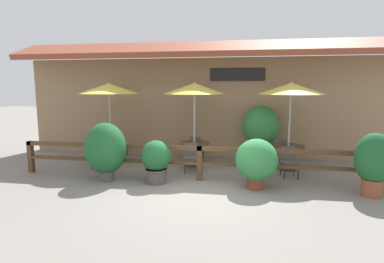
% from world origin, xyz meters
% --- Properties ---
extents(ground_plane, '(60.00, 60.00, 0.00)m').
position_xyz_m(ground_plane, '(0.00, 0.00, 0.00)').
color(ground_plane, gray).
extents(building_facade, '(14.28, 1.49, 4.23)m').
position_xyz_m(building_facade, '(0.00, 4.10, 2.16)').
color(building_facade, '#997A56').
rests_on(building_facade, ground).
extents(patio_railing, '(10.40, 0.14, 0.95)m').
position_xyz_m(patio_railing, '(0.00, 1.05, 0.70)').
color(patio_railing, brown).
rests_on(patio_railing, ground).
extents(patio_umbrella_near, '(1.97, 1.97, 2.72)m').
position_xyz_m(patio_umbrella_near, '(-3.26, 2.60, 2.50)').
color(patio_umbrella_near, '#B7B2A8').
rests_on(patio_umbrella_near, ground).
extents(dining_table_near, '(0.99, 0.99, 0.77)m').
position_xyz_m(dining_table_near, '(-3.26, 2.60, 0.62)').
color(dining_table_near, '#4C3826').
rests_on(dining_table_near, ground).
extents(chair_near_streetside, '(0.46, 0.46, 0.86)m').
position_xyz_m(chair_near_streetside, '(-3.24, 1.82, 0.48)').
color(chair_near_streetside, '#514C47').
rests_on(chair_near_streetside, ground).
extents(chair_near_wallside, '(0.43, 0.43, 0.86)m').
position_xyz_m(chair_near_wallside, '(-3.28, 3.38, 0.48)').
color(chair_near_wallside, '#514C47').
rests_on(chair_near_wallside, ground).
extents(patio_umbrella_middle, '(1.97, 1.97, 2.72)m').
position_xyz_m(patio_umbrella_middle, '(-0.38, 2.59, 2.50)').
color(patio_umbrella_middle, '#B7B2A8').
rests_on(patio_umbrella_middle, ground).
extents(dining_table_middle, '(0.99, 0.99, 0.77)m').
position_xyz_m(dining_table_middle, '(-0.38, 2.59, 0.62)').
color(dining_table_middle, '#4C3826').
rests_on(dining_table_middle, ground).
extents(chair_middle_streetside, '(0.50, 0.50, 0.86)m').
position_xyz_m(chair_middle_streetside, '(-0.38, 1.86, 0.48)').
color(chair_middle_streetside, '#514C47').
rests_on(chair_middle_streetside, ground).
extents(chair_middle_wallside, '(0.49, 0.49, 0.86)m').
position_xyz_m(chair_middle_wallside, '(-0.41, 3.33, 0.48)').
color(chair_middle_wallside, '#514C47').
rests_on(chair_middle_wallside, ground).
extents(patio_umbrella_far, '(1.97, 1.97, 2.72)m').
position_xyz_m(patio_umbrella_far, '(2.57, 2.54, 2.50)').
color(patio_umbrella_far, '#B7B2A8').
rests_on(patio_umbrella_far, ground).
extents(dining_table_far, '(0.99, 0.99, 0.77)m').
position_xyz_m(dining_table_far, '(2.57, 2.54, 0.62)').
color(dining_table_far, '#4C3826').
rests_on(dining_table_far, ground).
extents(chair_far_streetside, '(0.47, 0.47, 0.86)m').
position_xyz_m(chair_far_streetside, '(2.49, 1.76, 0.48)').
color(chair_far_streetside, '#514C47').
rests_on(chair_far_streetside, ground).
extents(chair_far_wallside, '(0.50, 0.50, 0.86)m').
position_xyz_m(chair_far_wallside, '(2.53, 3.31, 0.48)').
color(chair_far_wallside, '#514C47').
rests_on(chair_far_wallside, ground).
extents(potted_plant_small_flowering, '(0.85, 0.76, 1.51)m').
position_xyz_m(potted_plant_small_flowering, '(4.16, 0.46, 0.85)').
color(potted_plant_small_flowering, '#9E4C33').
rests_on(potted_plant_small_flowering, ground).
extents(potted_plant_entrance_palm, '(1.13, 1.02, 1.60)m').
position_xyz_m(potted_plant_entrance_palm, '(-2.53, 0.64, 0.88)').
color(potted_plant_entrance_palm, '#564C47').
rests_on(potted_plant_entrance_palm, ground).
extents(potted_plant_corner_fern, '(0.81, 0.73, 1.15)m').
position_xyz_m(potted_plant_corner_fern, '(-1.12, 0.66, 0.63)').
color(potted_plant_corner_fern, '#564C47').
rests_on(potted_plant_corner_fern, ground).
extents(potted_plant_tall_tropical, '(1.05, 0.95, 1.27)m').
position_xyz_m(potted_plant_tall_tropical, '(1.50, 0.61, 0.71)').
color(potted_plant_tall_tropical, brown).
rests_on(potted_plant_tall_tropical, ground).
extents(potted_plant_broad_leaf, '(1.25, 1.13, 1.92)m').
position_xyz_m(potted_plant_broad_leaf, '(1.79, 3.55, 1.21)').
color(potted_plant_broad_leaf, '#9E4C33').
rests_on(potted_plant_broad_leaf, ground).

